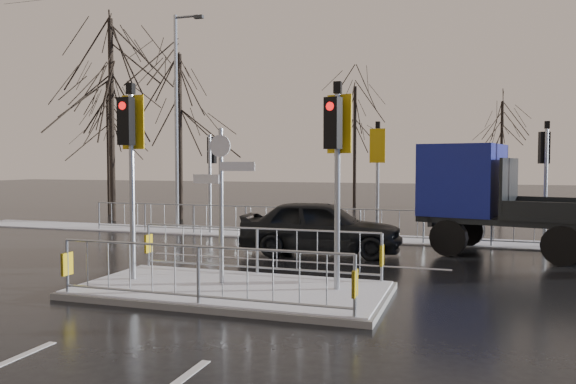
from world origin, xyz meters
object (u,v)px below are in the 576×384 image
(traffic_island, at_px, (231,274))
(car_far_lane, at_px, (321,227))
(flatbed_truck, at_px, (497,196))
(street_lamp_left, at_px, (178,112))

(traffic_island, relative_size, car_far_lane, 1.34)
(traffic_island, distance_m, car_far_lane, 5.14)
(traffic_island, bearing_deg, flatbed_truck, 52.68)
(flatbed_truck, xyz_separation_m, street_lamp_left, (-11.52, 2.80, 2.87))
(street_lamp_left, bearing_deg, traffic_island, -55.93)
(car_far_lane, distance_m, street_lamp_left, 8.96)
(car_far_lane, distance_m, flatbed_truck, 4.98)
(flatbed_truck, bearing_deg, car_far_lane, -161.21)
(flatbed_truck, relative_size, street_lamp_left, 0.85)
(traffic_island, bearing_deg, street_lamp_left, 124.07)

